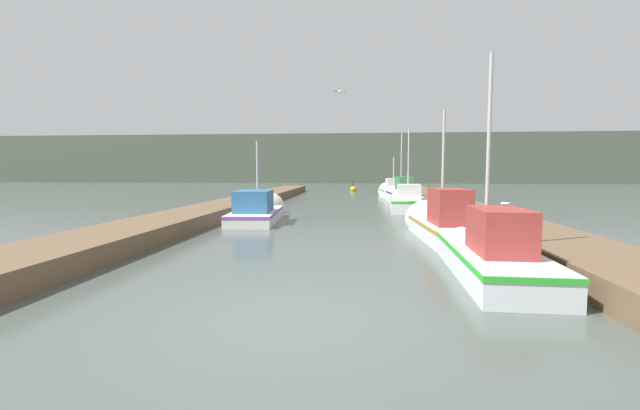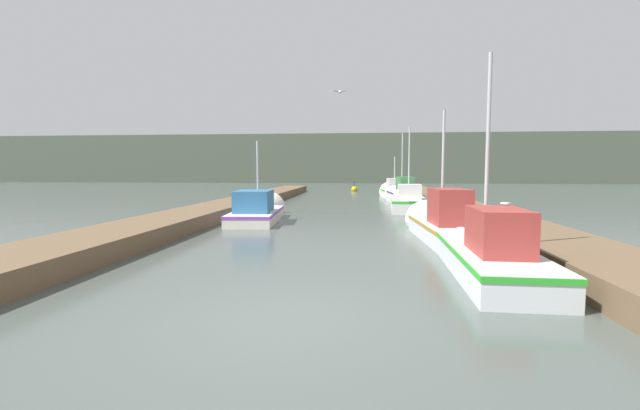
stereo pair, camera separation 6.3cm
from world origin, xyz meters
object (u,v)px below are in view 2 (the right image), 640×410
fishing_boat_0 (480,248)px  fishing_boat_4 (401,195)px  mooring_piling_0 (243,203)px  fishing_boat_1 (440,222)px  mooring_piling_1 (505,227)px  seagull_lead (340,92)px  fishing_boat_3 (408,202)px  fishing_boat_5 (394,191)px  channel_buoy (354,189)px  fishing_boat_2 (260,210)px

fishing_boat_0 → fishing_boat_4: bearing=92.0°
fishing_boat_4 → mooring_piling_0: fishing_boat_4 is taller
fishing_boat_1 → mooring_piling_1: bearing=-64.9°
fishing_boat_4 → seagull_lead: (-3.40, -9.19, 4.86)m
fishing_boat_3 → fishing_boat_4: fishing_boat_4 is taller
fishing_boat_5 → mooring_piling_1: fishing_boat_5 is taller
fishing_boat_0 → fishing_boat_3: size_ratio=1.18×
mooring_piling_0 → seagull_lead: bearing=-14.8°
mooring_piling_1 → seagull_lead: size_ratio=2.27×
fishing_boat_0 → mooring_piling_1: bearing=60.5°
fishing_boat_0 → fishing_boat_3: fishing_boat_0 is taller
fishing_boat_1 → channel_buoy: (-3.30, 27.89, -0.29)m
fishing_boat_3 → mooring_piling_1: bearing=-80.4°
fishing_boat_3 → channel_buoy: 19.03m
mooring_piling_0 → mooring_piling_1: 12.38m
mooring_piling_0 → channel_buoy: size_ratio=0.93×
mooring_piling_0 → channel_buoy: bearing=77.8°
seagull_lead → fishing_boat_0: bearing=-81.5°
fishing_boat_0 → fishing_boat_4: 17.93m
mooring_piling_0 → fishing_boat_3: bearing=21.9°
fishing_boat_2 → fishing_boat_4: bearing=50.6°
fishing_boat_4 → seagull_lead: seagull_lead is taller
fishing_boat_4 → channel_buoy: size_ratio=5.65×
fishing_boat_1 → seagull_lead: size_ratio=9.55×
fishing_boat_0 → fishing_boat_5: (-0.32, 22.99, 0.05)m
fishing_boat_4 → mooring_piling_0: 11.31m
fishing_boat_0 → mooring_piling_0: size_ratio=5.81×
fishing_boat_2 → mooring_piling_1: fishing_boat_2 is taller
channel_buoy → fishing_boat_0: bearing=-83.8°
mooring_piling_0 → seagull_lead: (4.63, -1.22, 4.85)m
fishing_boat_3 → seagull_lead: size_ratio=9.09×
fishing_boat_4 → mooring_piling_1: (1.26, -16.14, 0.13)m
fishing_boat_2 → fishing_boat_5: size_ratio=1.14×
fishing_boat_4 → channel_buoy: fishing_boat_4 is taller
mooring_piling_1 → channel_buoy: 30.49m
fishing_boat_3 → channel_buoy: fishing_boat_3 is taller
fishing_boat_4 → mooring_piling_0: bearing=-140.2°
fishing_boat_2 → fishing_boat_5: 16.24m
fishing_boat_1 → channel_buoy: bearing=93.0°
fishing_boat_0 → fishing_boat_5: fishing_boat_0 is taller
channel_buoy → fishing_boat_3: bearing=-80.2°
fishing_boat_1 → mooring_piling_0: bearing=140.0°
fishing_boat_1 → mooring_piling_0: size_ratio=5.16×
fishing_boat_0 → fishing_boat_2: 10.74m
fishing_boat_1 → fishing_boat_5: 18.95m
fishing_boat_0 → mooring_piling_1: fishing_boat_0 is taller
fishing_boat_3 → fishing_boat_4: (0.04, 4.75, 0.08)m
channel_buoy → fishing_boat_4: bearing=-76.8°
fishing_boat_1 → fishing_boat_4: size_ratio=0.85×
seagull_lead → fishing_boat_3: bearing=39.0°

